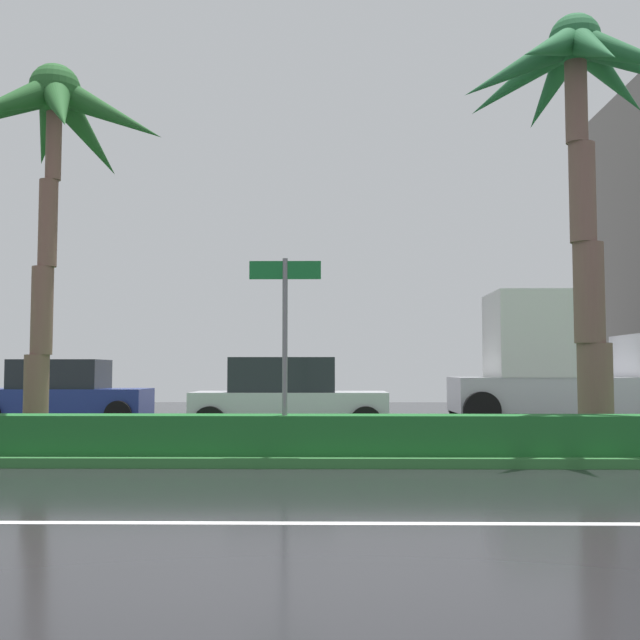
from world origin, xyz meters
name	(u,v)px	position (x,y,z in m)	size (l,w,h in m)	color
ground_plane	(312,451)	(0.00, 9.00, -0.05)	(90.00, 42.00, 0.10)	black
near_lane_divider_stripe	(293,523)	(0.00, 2.00, 0.00)	(81.00, 0.14, 0.01)	white
median_strip	(310,450)	(0.00, 8.00, 0.07)	(85.50, 4.00, 0.15)	#2D6B33
median_hedge	(308,434)	(0.00, 6.60, 0.45)	(76.50, 0.70, 0.60)	#1E6028
palm_tree_mid_left	(52,139)	(-4.65, 8.20, 5.58)	(4.06, 3.69, 6.79)	brown
palm_tree_centre_left	(578,108)	(4.71, 8.01, 6.03)	(4.40, 4.37, 7.57)	brown
street_name_sign	(285,328)	(-0.35, 6.45, 2.08)	(1.10, 0.08, 3.00)	slate
car_in_traffic_second	(64,394)	(-6.66, 14.93, 0.83)	(4.30, 2.02, 1.72)	navy
car_in_traffic_third	(288,398)	(-0.60, 11.96, 0.83)	(4.30, 2.02, 1.72)	silver
box_truck_lead	(573,366)	(6.67, 14.85, 1.55)	(6.40, 2.64, 3.46)	silver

